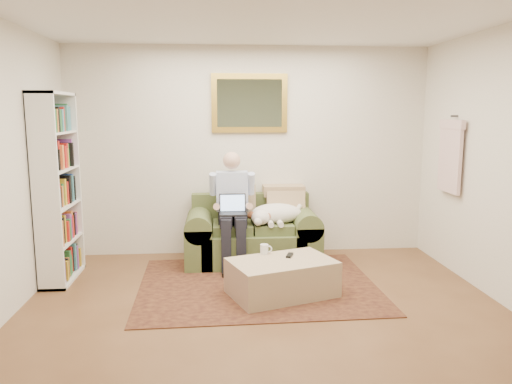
{
  "coord_description": "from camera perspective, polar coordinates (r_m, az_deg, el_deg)",
  "views": [
    {
      "loc": [
        -0.43,
        -3.76,
        1.81
      ],
      "look_at": [
        0.0,
        1.47,
        0.95
      ],
      "focal_mm": 35.0,
      "sensor_mm": 36.0,
      "label": 1
    }
  ],
  "objects": [
    {
      "name": "sofa",
      "position": [
        6.04,
        -0.45,
        -5.45
      ],
      "size": [
        1.58,
        0.8,
        0.95
      ],
      "color": "#556033",
      "rests_on": "room_shell"
    },
    {
      "name": "coffee_mug",
      "position": [
        5.13,
        0.95,
        -6.55
      ],
      "size": [
        0.08,
        0.08,
        0.1
      ],
      "primitive_type": "cylinder",
      "color": "white",
      "rests_on": "ottoman"
    },
    {
      "name": "wall_mirror",
      "position": [
        6.25,
        -0.75,
        10.11
      ],
      "size": [
        0.94,
        0.04,
        0.72
      ],
      "color": "gold",
      "rests_on": "room_shell"
    },
    {
      "name": "rug",
      "position": [
        5.32,
        0.18,
        -10.54
      ],
      "size": [
        2.49,
        2.01,
        0.01
      ],
      "primitive_type": "cube",
      "rotation": [
        0.0,
        0.0,
        0.02
      ],
      "color": "black",
      "rests_on": "room_shell"
    },
    {
      "name": "laptop",
      "position": [
        5.73,
        -2.67,
        -1.9
      ],
      "size": [
        0.31,
        0.24,
        0.22
      ],
      "color": "black",
      "rests_on": "seated_man"
    },
    {
      "name": "tv_remote",
      "position": [
        5.07,
        3.87,
        -7.22
      ],
      "size": [
        0.1,
        0.16,
        0.02
      ],
      "primitive_type": "cube",
      "rotation": [
        0.0,
        0.0,
        -0.34
      ],
      "color": "black",
      "rests_on": "ottoman"
    },
    {
      "name": "seated_man",
      "position": [
        5.8,
        -2.69,
        -2.1
      ],
      "size": [
        0.52,
        0.74,
        1.33
      ],
      "primitive_type": null,
      "color": "#8C9ED8",
      "rests_on": "sofa"
    },
    {
      "name": "sleeping_dog",
      "position": [
        5.91,
        2.35,
        -2.47
      ],
      "size": [
        0.65,
        0.41,
        0.24
      ],
      "primitive_type": null,
      "color": "white",
      "rests_on": "sofa"
    },
    {
      "name": "room_shell",
      "position": [
        4.17,
        1.24,
        2.28
      ],
      "size": [
        4.51,
        5.0,
        2.61
      ],
      "color": "brown",
      "rests_on": "ground"
    },
    {
      "name": "bookshelf",
      "position": [
        5.68,
        -21.77,
        0.43
      ],
      "size": [
        0.28,
        0.8,
        2.0
      ],
      "primitive_type": null,
      "color": "white",
      "rests_on": "room_shell"
    },
    {
      "name": "hanging_shirt",
      "position": [
        5.99,
        21.33,
        4.25
      ],
      "size": [
        0.06,
        0.52,
        0.9
      ],
      "primitive_type": null,
      "color": "beige",
      "rests_on": "room_shell"
    },
    {
      "name": "ottoman",
      "position": [
        4.99,
        2.97,
        -9.76
      ],
      "size": [
        1.14,
        0.92,
        0.36
      ],
      "primitive_type": "cube",
      "rotation": [
        0.0,
        0.0,
        0.34
      ],
      "color": "tan",
      "rests_on": "room_shell"
    }
  ]
}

